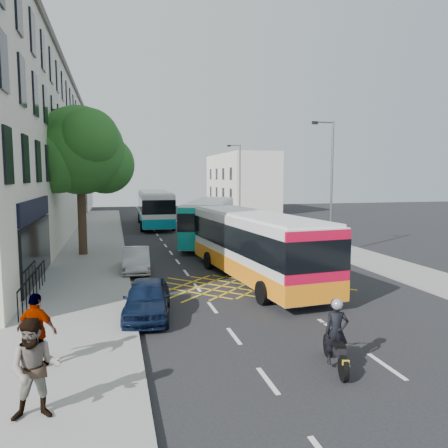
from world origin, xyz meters
TOP-DOWN VIEW (x-y plane):
  - ground at (0.00, 0.00)m, footprint 120.00×120.00m
  - pavement_left at (-8.50, 15.00)m, footprint 5.00×70.00m
  - pavement_right at (7.50, 15.00)m, footprint 3.00×70.00m
  - terrace_main at (-14.00, 24.49)m, footprint 8.30×45.00m
  - terrace_far at (-14.00, 55.00)m, footprint 8.00×20.00m
  - building_right at (11.00, 48.00)m, footprint 6.00×18.00m
  - street_tree at (-8.51, 14.97)m, footprint 6.30×5.70m
  - lamp_near at (6.20, 12.00)m, footprint 1.45×0.15m
  - lamp_far at (6.20, 32.00)m, footprint 1.45×0.15m
  - railings at (-9.70, 5.30)m, footprint 0.08×5.60m
  - bus_near at (-0.36, 6.72)m, footprint 3.62×11.34m
  - bus_mid at (0.08, 18.31)m, footprint 6.16×11.35m
  - bus_far at (-2.79, 30.39)m, footprint 3.30×12.24m
  - motorbike at (-1.32, -2.77)m, footprint 0.74×2.00m
  - parked_car_blue at (-5.60, 2.49)m, footprint 2.02×3.98m
  - parked_car_silver at (-5.60, 9.89)m, footprint 1.47×3.79m
  - red_hatchback at (3.02, 16.29)m, footprint 2.55×5.06m
  - distant_car_grey at (-2.03, 38.93)m, footprint 2.17×4.57m
  - distant_car_silver at (3.11, 37.00)m, footprint 1.55×3.50m
  - pedestrian_near at (-8.17, -3.66)m, footprint 0.96×0.75m
  - pedestrian_far at (-8.53, -1.20)m, footprint 1.17×0.90m

SIDE VIEW (x-z plane):
  - ground at x=0.00m, z-range 0.00..0.00m
  - pavement_left at x=-8.50m, z-range 0.00..0.15m
  - pavement_right at x=7.50m, z-range 0.00..0.15m
  - distant_car_silver at x=3.11m, z-range 0.00..1.17m
  - parked_car_silver at x=-5.60m, z-range 0.00..1.23m
  - distant_car_grey at x=-2.03m, z-range 0.00..1.26m
  - parked_car_blue at x=-5.60m, z-range 0.00..1.30m
  - red_hatchback at x=3.02m, z-range 0.00..1.41m
  - railings at x=-9.70m, z-range 0.15..1.29m
  - motorbike at x=-1.32m, z-range -0.05..1.75m
  - pedestrian_far at x=-8.53m, z-range 0.15..1.99m
  - pedestrian_near at x=-8.17m, z-range 0.15..2.13m
  - bus_mid at x=0.08m, z-range 0.08..3.21m
  - bus_near at x=-0.36m, z-range 0.08..3.22m
  - bus_far at x=-2.79m, z-range 0.09..3.51m
  - building_right at x=11.00m, z-range 0.00..8.00m
  - lamp_near at x=6.20m, z-range 0.62..8.62m
  - lamp_far at x=6.20m, z-range 0.62..8.62m
  - terrace_far at x=-14.00m, z-range 0.00..10.00m
  - street_tree at x=-8.51m, z-range 1.89..10.69m
  - terrace_main at x=-14.00m, z-range 0.01..13.51m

